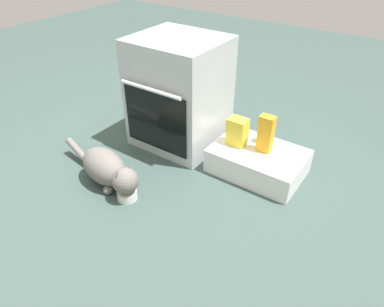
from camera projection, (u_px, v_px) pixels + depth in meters
name	position (u px, v px, depth m)	size (l,w,h in m)	color
ground	(147.00, 175.00, 2.26)	(8.00, 8.00, 0.00)	#384C47
oven	(179.00, 93.00, 2.40)	(0.58, 0.57, 0.75)	#B7BABF
pantry_cabinet	(258.00, 161.00, 2.25)	(0.57, 0.40, 0.16)	white
food_bowl	(127.00, 194.00, 2.06)	(0.12, 0.12, 0.08)	white
cat	(108.00, 169.00, 2.12)	(0.74, 0.27, 0.23)	slate
juice_carton	(266.00, 134.00, 2.13)	(0.09, 0.06, 0.24)	orange
soda_can	(264.00, 134.00, 2.25)	(0.07, 0.07, 0.12)	green
snack_bag	(237.00, 132.00, 2.21)	(0.12, 0.09, 0.18)	yellow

